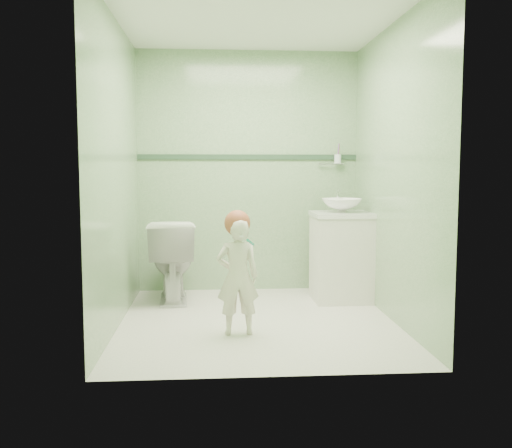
{
  "coord_description": "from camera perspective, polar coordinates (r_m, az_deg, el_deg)",
  "views": [
    {
      "loc": [
        -0.35,
        -4.56,
        1.24
      ],
      "look_at": [
        0.0,
        0.15,
        0.78
      ],
      "focal_mm": 40.42,
      "sensor_mm": 36.0,
      "label": 1
    }
  ],
  "objects": [
    {
      "name": "faucet",
      "position": [
        5.58,
        8.08,
        2.78
      ],
      "size": [
        0.03,
        0.13,
        0.18
      ],
      "color": "silver",
      "rests_on": "counter"
    },
    {
      "name": "basin",
      "position": [
        5.4,
        8.49,
        1.83
      ],
      "size": [
        0.37,
        0.37,
        0.13
      ],
      "primitive_type": "imported",
      "color": "white",
      "rests_on": "counter"
    },
    {
      "name": "vanity",
      "position": [
        5.46,
        8.41,
        -3.35
      ],
      "size": [
        0.52,
        0.5,
        0.8
      ],
      "primitive_type": "cube",
      "color": "white",
      "rests_on": "ground"
    },
    {
      "name": "room_shell",
      "position": [
        4.57,
        0.14,
        5.06
      ],
      "size": [
        2.5,
        2.54,
        2.4
      ],
      "color": "#7CA877",
      "rests_on": "ground"
    },
    {
      "name": "counter",
      "position": [
        5.41,
        8.48,
        0.95
      ],
      "size": [
        0.54,
        0.52,
        0.04
      ],
      "primitive_type": "cube",
      "color": "white",
      "rests_on": "vanity"
    },
    {
      "name": "cup_holder",
      "position": [
        5.88,
        8.02,
        6.37
      ],
      "size": [
        0.26,
        0.07,
        0.21
      ],
      "color": "silver",
      "rests_on": "room_shell"
    },
    {
      "name": "teal_toothbrush",
      "position": [
        4.14,
        -0.65,
        -1.75
      ],
      "size": [
        0.11,
        0.13,
        0.08
      ],
      "color": "#0C8670",
      "rests_on": "toddler"
    },
    {
      "name": "toddler",
      "position": [
        4.29,
        -1.83,
        -5.25
      ],
      "size": [
        0.33,
        0.23,
        0.87
      ],
      "primitive_type": "imported",
      "rotation": [
        0.0,
        0.0,
        3.2
      ],
      "color": "silver",
      "rests_on": "ground"
    },
    {
      "name": "trim_stripe",
      "position": [
        5.81,
        -0.8,
        6.65
      ],
      "size": [
        2.2,
        0.02,
        0.05
      ],
      "primitive_type": "cube",
      "color": "#2B4732",
      "rests_on": "room_shell"
    },
    {
      "name": "ground",
      "position": [
        4.74,
        0.14,
        -9.61
      ],
      "size": [
        2.5,
        2.5,
        0.0
      ],
      "primitive_type": "plane",
      "color": "beige",
      "rests_on": "ground"
    },
    {
      "name": "hair_cap",
      "position": [
        4.26,
        -1.86,
        0.09
      ],
      "size": [
        0.19,
        0.19,
        0.19
      ],
      "primitive_type": "sphere",
      "color": "#9E4E31",
      "rests_on": "toddler"
    },
    {
      "name": "toilet",
      "position": [
        5.44,
        -8.32,
        -3.55
      ],
      "size": [
        0.47,
        0.78,
        0.77
      ],
      "primitive_type": "imported",
      "rotation": [
        0.0,
        0.0,
        3.2
      ],
      "color": "white",
      "rests_on": "ground"
    }
  ]
}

